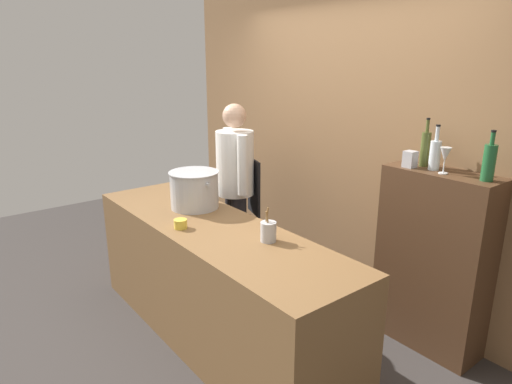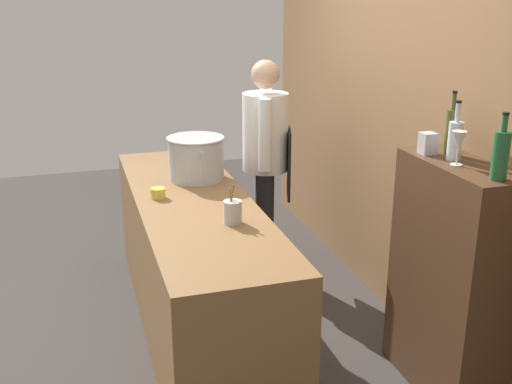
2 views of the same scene
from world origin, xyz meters
name	(u,v)px [view 2 (image 2 of 2)]	position (x,y,z in m)	size (l,w,h in m)	color
ground_plane	(198,327)	(0.00, 0.00, 0.00)	(8.00, 8.00, 0.00)	#383330
brick_back_panel	(401,92)	(0.00, 1.40, 1.50)	(4.40, 0.10, 3.00)	olive
prep_counter	(196,265)	(0.00, 0.00, 0.45)	(2.47, 0.70, 0.90)	brown
bar_cabinet	(450,280)	(1.01, 1.19, 0.66)	(0.76, 0.32, 1.31)	#472D1C
chef	(266,154)	(-0.69, 0.69, 0.96)	(0.51, 0.40, 1.66)	black
stockpot_large	(196,158)	(-0.43, 0.11, 1.05)	(0.45, 0.39, 0.29)	#B7BABF
utensil_crock	(233,212)	(0.46, 0.13, 0.97)	(0.10, 0.10, 0.22)	#B7BABF
butter_jar	(158,193)	(-0.09, -0.21, 0.93)	(0.09, 0.09, 0.06)	yellow
wine_bottle_green	(501,154)	(1.30, 1.18, 1.43)	(0.08, 0.08, 0.31)	#1E592D
wine_bottle_olive	(451,131)	(0.84, 1.22, 1.44)	(0.06, 0.06, 0.34)	#475123
wine_bottle_clear	(455,139)	(0.94, 1.18, 1.42)	(0.07, 0.07, 0.31)	silver
wine_glass_short	(459,142)	(1.04, 1.13, 1.43)	(0.07, 0.07, 0.17)	silver
spice_tin_silver	(428,143)	(0.80, 1.11, 1.37)	(0.08, 0.08, 0.11)	#B2B2B7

